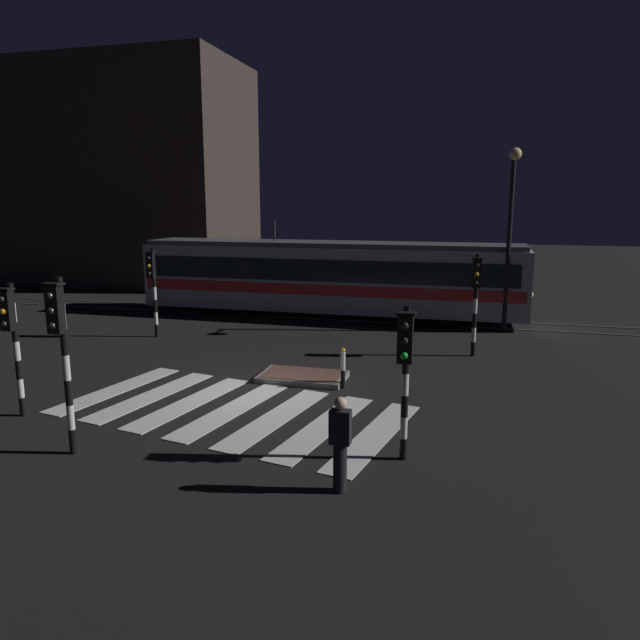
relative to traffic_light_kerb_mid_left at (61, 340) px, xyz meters
The scene contains 15 objects.
ground_plane 5.67m from the traffic_light_kerb_mid_left, 66.69° to the left, with size 120.00×120.00×0.00m, color black.
rail_near 14.94m from the traffic_light_kerb_mid_left, 82.04° to the left, with size 80.00×0.12×0.03m, color #59595E.
rail_far 16.34m from the traffic_light_kerb_mid_left, 82.74° to the left, with size 80.00×0.12×0.03m, color #59595E.
crosswalk_zebra 4.45m from the traffic_light_kerb_mid_left, 57.48° to the left, with size 8.69×5.70×0.02m.
traffic_island 7.12m from the traffic_light_kerb_mid_left, 63.89° to the left, with size 2.39×1.44×0.18m.
traffic_light_kerb_mid_left is the anchor object (origin of this frame).
traffic_light_corner_near_right 6.54m from the traffic_light_kerb_mid_left, 12.68° to the left, with size 0.36×0.42×3.03m.
traffic_light_corner_far_right 12.47m from the traffic_light_kerb_mid_left, 52.75° to the left, with size 0.36×0.42×3.30m.
traffic_light_corner_near_left 2.96m from the traffic_light_kerb_mid_left, 149.13° to the left, with size 0.36×0.42×3.13m.
traffic_light_corner_far_left 10.48m from the traffic_light_kerb_mid_left, 111.42° to the left, with size 0.36×0.42×3.27m.
street_lamp_trackside_right 16.45m from the traffic_light_kerb_mid_left, 58.08° to the left, with size 0.44×1.21×6.79m.
tram 15.40m from the traffic_light_kerb_mid_left, 84.87° to the left, with size 16.58×2.58×4.15m.
pedestrian_waiting_at_kerb 5.68m from the traffic_light_kerb_mid_left, ahead, with size 0.36×0.24×1.71m.
bollard_island_edge 7.24m from the traffic_light_kerb_mid_left, 52.90° to the left, with size 0.12×0.12×1.11m.
building_backdrop 28.17m from the traffic_light_kerb_mid_left, 121.32° to the left, with size 16.04×8.00×12.95m, color #382D28.
Camera 1 is at (5.58, -14.07, 4.91)m, focal length 33.34 mm.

